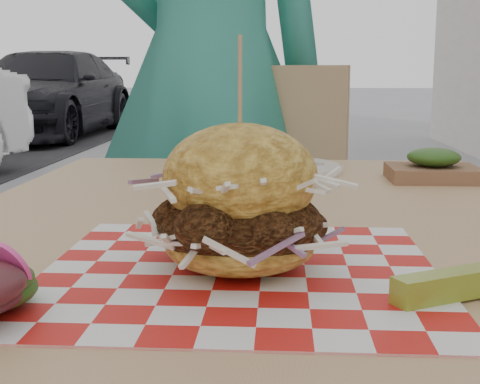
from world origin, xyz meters
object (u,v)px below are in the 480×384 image
Objects in this scene: diner at (210,67)px; car_dark at (46,93)px; patio_table at (259,283)px; patio_chair at (279,215)px; sandwich at (240,207)px.

diner is 8.51m from car_dark.
patio_chair is (0.02, 0.96, -0.12)m from patio_table.
sandwich is at bearing -68.36° from car_dark.
sandwich is (3.41, -9.12, 0.19)m from car_dark.
patio_table is (0.17, -1.04, -0.28)m from diner.
patio_chair is at bearing -65.44° from car_dark.
car_dark is at bearing 111.01° from patio_table.
car_dark is at bearing -84.18° from diner.
sandwich reaches higher than patio_table.
diner reaches higher than patio_chair.
patio_table is 0.25m from sandwich.
car_dark is (-3.25, 7.86, -0.32)m from diner.
diner is 1.99× the size of patio_chair.
patio_table is at bearing 82.69° from diner.
car_dark is 3.59× the size of patio_table.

